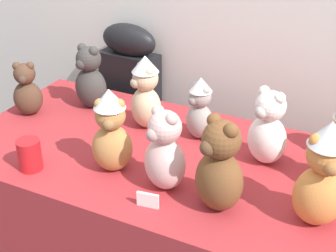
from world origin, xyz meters
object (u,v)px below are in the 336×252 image
(display_table, at_px, (168,232))
(teddy_bear_cocoa, at_px, (27,91))
(teddy_bear_snow, at_px, (268,129))
(party_cup_red, at_px, (30,155))
(teddy_bear_sand, at_px, (146,93))
(teddy_bear_ash, at_px, (200,109))
(teddy_bear_ginger, at_px, (323,176))
(instrument_case, at_px, (132,120))
(teddy_bear_blush, at_px, (165,152))
(teddy_bear_charcoal, at_px, (90,79))
(teddy_bear_chestnut, at_px, (220,168))
(teddy_bear_caramel, at_px, (111,132))

(display_table, relative_size, teddy_bear_cocoa, 6.71)
(teddy_bear_snow, xyz_separation_m, party_cup_red, (-0.71, -0.40, -0.07))
(teddy_bear_cocoa, distance_m, party_cup_red, 0.42)
(teddy_bear_sand, height_order, teddy_bear_snow, teddy_bear_sand)
(teddy_bear_ash, bearing_deg, teddy_bear_ginger, -4.26)
(instrument_case, bearing_deg, teddy_bear_ginger, -29.19)
(instrument_case, bearing_deg, display_table, -44.78)
(teddy_bear_ash, xyz_separation_m, teddy_bear_snow, (0.27, -0.05, 0.01))
(teddy_bear_blush, distance_m, party_cup_red, 0.48)
(teddy_bear_charcoal, distance_m, teddy_bear_ginger, 1.07)
(teddy_bear_chestnut, bearing_deg, teddy_bear_ash, 149.19)
(teddy_bear_charcoal, height_order, teddy_bear_ginger, teddy_bear_ginger)
(teddy_bear_ash, bearing_deg, teddy_bear_cocoa, -141.95)
(teddy_bear_blush, height_order, teddy_bear_ginger, teddy_bear_ginger)
(teddy_bear_ginger, xyz_separation_m, teddy_bear_caramel, (-0.68, -0.02, -0.02))
(display_table, distance_m, teddy_bear_blush, 0.53)
(instrument_case, xyz_separation_m, teddy_bear_ash, (0.50, -0.35, 0.34))
(party_cup_red, bearing_deg, teddy_bear_snow, 29.23)
(teddy_bear_ginger, bearing_deg, teddy_bear_snow, 105.93)
(instrument_case, xyz_separation_m, teddy_bear_charcoal, (-0.01, -0.31, 0.34))
(instrument_case, distance_m, party_cup_red, 0.84)
(teddy_bear_charcoal, bearing_deg, teddy_bear_caramel, -37.07)
(party_cup_red, bearing_deg, teddy_bear_cocoa, 130.52)
(teddy_bear_cocoa, xyz_separation_m, teddy_bear_snow, (0.98, 0.08, 0.02))
(instrument_case, relative_size, teddy_bear_caramel, 3.32)
(teddy_bear_caramel, distance_m, party_cup_red, 0.30)
(teddy_bear_blush, bearing_deg, teddy_bear_caramel, -159.51)
(teddy_bear_ginger, distance_m, teddy_bear_ash, 0.59)
(teddy_bear_cocoa, height_order, teddy_bear_chestnut, teddy_bear_chestnut)
(teddy_bear_blush, xyz_separation_m, teddy_bear_cocoa, (-0.73, 0.21, -0.02))
(teddy_bear_chestnut, bearing_deg, teddy_bear_caramel, -156.46)
(teddy_bear_cocoa, bearing_deg, teddy_bear_ash, -16.86)
(teddy_bear_blush, distance_m, teddy_bear_ash, 0.34)
(display_table, bearing_deg, teddy_bear_snow, 19.68)
(teddy_bear_charcoal, relative_size, teddy_bear_caramel, 0.92)
(teddy_bear_chestnut, bearing_deg, teddy_bear_charcoal, 179.63)
(display_table, distance_m, party_cup_red, 0.63)
(instrument_case, height_order, teddy_bear_cocoa, instrument_case)
(teddy_bear_chestnut, bearing_deg, teddy_bear_cocoa, -165.48)
(party_cup_red, bearing_deg, teddy_bear_ginger, 8.73)
(teddy_bear_sand, bearing_deg, teddy_bear_snow, 28.83)
(teddy_bear_blush, distance_m, teddy_bear_snow, 0.38)
(teddy_bear_caramel, bearing_deg, teddy_bear_cocoa, 135.49)
(teddy_bear_snow, bearing_deg, teddy_bear_ginger, -22.98)
(teddy_bear_snow, relative_size, teddy_bear_caramel, 0.92)
(teddy_bear_caramel, bearing_deg, teddy_bear_ginger, -21.98)
(teddy_bear_cocoa, xyz_separation_m, party_cup_red, (0.27, -0.32, -0.05))
(instrument_case, bearing_deg, teddy_bear_sand, -48.05)
(teddy_bear_ginger, distance_m, teddy_bear_caramel, 0.68)
(teddy_bear_sand, bearing_deg, teddy_bear_charcoal, -156.26)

